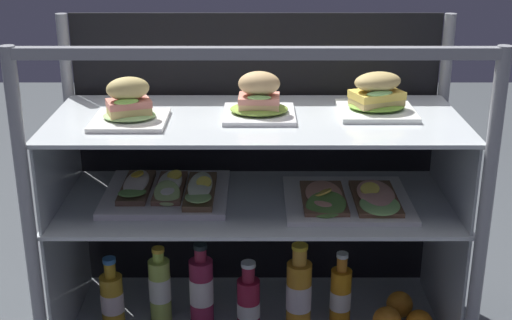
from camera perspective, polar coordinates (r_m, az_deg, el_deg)
case_frame at (r=2.06m, az=-0.01°, el=-0.03°), size 1.14×0.50×0.89m
riser_lower_tier at (r=2.04m, az=0.00°, el=-8.27°), size 1.07×0.43×0.37m
shelf_lower_glass at (r=1.96m, az=0.00°, el=-3.42°), size 1.09×0.45×0.01m
riser_upper_tier at (r=1.92m, az=0.00°, el=-0.15°), size 1.07×0.43×0.23m
shelf_upper_glass at (r=1.88m, az=0.00°, el=3.27°), size 1.09×0.45×0.01m
plated_roll_sandwich_left_of_center at (r=1.85m, az=-10.14°, el=4.24°), size 0.19×0.19×0.12m
plated_roll_sandwich_center at (r=1.87m, az=0.25°, el=4.80°), size 0.19×0.19×0.12m
plated_roll_sandwich_far_right at (r=1.93m, az=9.64°, el=4.93°), size 0.20×0.20×0.11m
open_sandwich_tray_left_of_center at (r=1.98m, az=-7.05°, el=-2.48°), size 0.34×0.32×0.07m
open_sandwich_tray_near_left_corner at (r=1.95m, az=7.51°, el=-3.07°), size 0.34×0.32×0.06m
juice_bottle_tucked_behind at (r=2.13m, az=-11.45°, el=-10.75°), size 0.07×0.07×0.21m
juice_bottle_back_right at (r=2.11m, az=-7.68°, el=-10.10°), size 0.06×0.06×0.23m
juice_bottle_front_left_end at (r=2.08m, az=-4.39°, el=-10.29°), size 0.07×0.07×0.25m
juice_bottle_back_center at (r=2.07m, az=-0.61°, el=-11.24°), size 0.07×0.07×0.20m
juice_bottle_near_post at (r=2.07m, az=3.45°, el=-10.50°), size 0.07×0.07×0.25m
juice_bottle_front_middle at (r=2.11m, az=6.80°, el=-10.66°), size 0.06×0.06×0.22m
orange_fruit_beside_bottles at (r=2.17m, az=11.41°, el=-11.25°), size 0.08×0.08×0.08m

